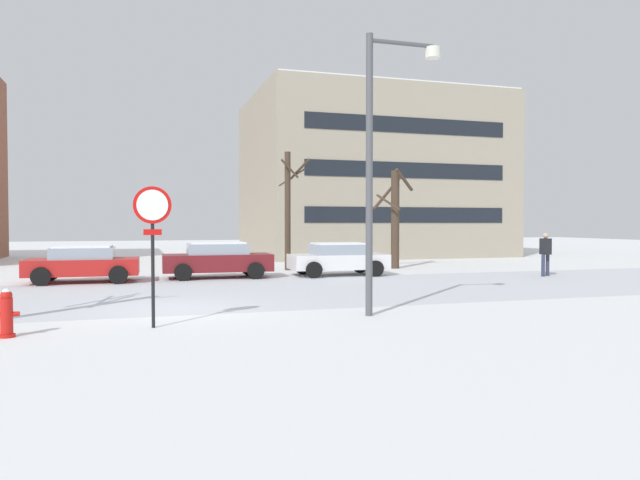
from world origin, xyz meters
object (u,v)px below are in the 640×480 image
(parked_car_red, at_px, (83,263))
(pedestrian_crossing, at_px, (545,251))
(fire_hydrant, at_px, (7,313))
(parked_car_white, at_px, (338,258))
(stop_sign, at_px, (153,229))
(street_lamp, at_px, (382,146))
(parked_car_maroon, at_px, (217,259))

(parked_car_red, distance_m, pedestrian_crossing, 17.67)
(fire_hydrant, relative_size, parked_car_white, 0.23)
(parked_car_red, xyz_separation_m, pedestrian_crossing, (17.43, -2.87, 0.33))
(stop_sign, relative_size, street_lamp, 0.45)
(parked_car_maroon, distance_m, parked_car_white, 4.84)
(street_lamp, height_order, parked_car_maroon, street_lamp)
(pedestrian_crossing, bearing_deg, stop_sign, -154.08)
(street_lamp, bearing_deg, fire_hydrant, -176.96)
(stop_sign, bearing_deg, street_lamp, 1.07)
(parked_car_maroon, bearing_deg, parked_car_red, -176.56)
(parked_car_red, relative_size, pedestrian_crossing, 2.24)
(stop_sign, relative_size, fire_hydrant, 3.15)
(parked_car_red, bearing_deg, pedestrian_crossing, -9.37)
(parked_car_white, xyz_separation_m, pedestrian_crossing, (7.78, -2.82, 0.32))
(parked_car_white, relative_size, pedestrian_crossing, 2.28)
(fire_hydrant, bearing_deg, parked_car_red, 87.23)
(stop_sign, relative_size, parked_car_red, 0.74)
(fire_hydrant, relative_size, street_lamp, 0.14)
(street_lamp, height_order, parked_car_white, street_lamp)
(fire_hydrant, height_order, street_lamp, street_lamp)
(parked_car_white, bearing_deg, fire_hydrant, -133.84)
(parked_car_maroon, distance_m, pedestrian_crossing, 13.00)
(street_lamp, bearing_deg, pedestrian_crossing, 35.67)
(parked_car_red, relative_size, parked_car_white, 0.98)
(stop_sign, height_order, pedestrian_crossing, stop_sign)
(fire_hydrant, height_order, parked_car_white, parked_car_white)
(stop_sign, distance_m, parked_car_red, 10.62)
(stop_sign, bearing_deg, pedestrian_crossing, 25.92)
(parked_car_red, bearing_deg, fire_hydrant, -92.77)
(street_lamp, xyz_separation_m, parked_car_red, (-7.20, 10.22, -3.20))
(parked_car_red, height_order, parked_car_white, parked_car_white)
(fire_hydrant, bearing_deg, street_lamp, 3.04)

